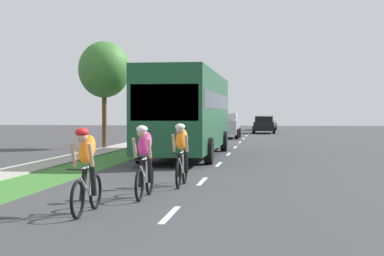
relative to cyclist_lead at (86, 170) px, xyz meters
name	(u,v)px	position (x,y,z in m)	size (l,w,h in m)	color
ground_plane	(221,162)	(1.52, 11.42, -0.81)	(120.00, 120.00, 0.00)	#38383A
grass_verge	(106,160)	(-2.96, 11.42, -0.81)	(1.85, 70.00, 0.01)	#38722D
sidewalk_concrete	(65,160)	(-4.57, 11.42, -0.81)	(1.36, 70.00, 0.10)	#9E998E
lane_markings_center	(229,154)	(1.52, 15.42, -0.81)	(0.12, 52.71, 0.01)	white
cyclist_lead	(86,170)	(0.00, 0.00, 0.00)	(0.42, 1.72, 1.58)	black
cyclist_trailing	(144,161)	(0.63, 2.04, 0.00)	(0.42, 1.72, 1.58)	black
cyclist_distant	(181,154)	(1.12, 4.12, 0.00)	(0.42, 1.72, 1.58)	black
bus_dark_green	(189,110)	(-0.08, 14.08, 1.17)	(2.78, 11.60, 3.48)	#194C2D
suv_silver	(225,125)	(0.15, 31.16, 0.14)	(2.15, 4.70, 1.79)	#A5A8AD
sedan_black	(264,125)	(2.86, 41.56, -0.04)	(1.98, 4.30, 1.52)	black
pickup_white	(266,122)	(2.99, 51.14, 0.02)	(2.22, 5.10, 1.64)	silver
street_tree_near	(104,70)	(-5.13, 18.69, 3.24)	(2.64, 2.64, 5.52)	brown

